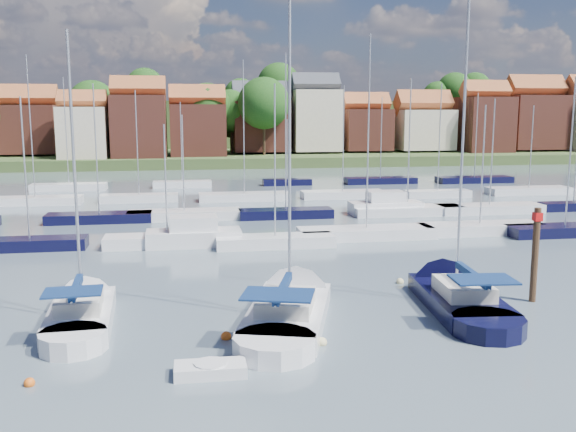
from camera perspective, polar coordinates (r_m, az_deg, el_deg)
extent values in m
plane|color=#475961|center=(68.52, -4.24, 0.95)|extent=(260.00, 260.00, 0.00)
cube|color=silver|center=(32.29, -17.89, -8.71)|extent=(3.22, 7.03, 1.20)
cone|color=silver|center=(36.39, -17.26, -6.63)|extent=(3.04, 3.49, 2.87)
cylinder|color=silver|center=(29.04, -18.54, -10.80)|extent=(3.02, 3.02, 1.20)
cube|color=beige|center=(31.55, -18.06, -7.34)|extent=(2.16, 2.97, 0.70)
cylinder|color=#B2B2B7|center=(31.37, -18.45, 3.79)|extent=(0.14, 0.14, 12.76)
cylinder|color=#B2B2B7|center=(30.41, -18.32, -6.32)|extent=(0.30, 3.83, 0.10)
cube|color=#102650|center=(30.37, -18.33, -6.04)|extent=(0.49, 3.65, 0.35)
cube|color=#102650|center=(29.14, -18.60, -6.40)|extent=(2.53, 1.85, 0.08)
cube|color=silver|center=(30.96, -0.01, -9.03)|extent=(5.79, 9.07, 1.20)
cone|color=silver|center=(35.95, 1.09, -6.40)|extent=(4.54, 4.93, 3.51)
cylinder|color=silver|center=(27.04, -1.19, -11.82)|extent=(4.37, 4.37, 1.20)
cube|color=beige|center=(30.12, -0.15, -7.66)|extent=(3.36, 4.07, 0.70)
cylinder|color=#B2B2B7|center=(29.99, 0.14, 6.74)|extent=(0.14, 0.14, 15.58)
cylinder|color=#B2B2B7|center=(28.77, -0.46, -6.72)|extent=(1.45, 4.50, 0.10)
cube|color=#102650|center=(28.73, -0.46, -6.43)|extent=(1.57, 4.34, 0.35)
cube|color=#102650|center=(27.24, -0.91, -6.99)|extent=(3.46, 2.88, 0.08)
cube|color=black|center=(34.29, 14.98, -7.51)|extent=(4.09, 8.26, 1.20)
cone|color=black|center=(38.86, 12.64, -5.42)|extent=(3.69, 4.18, 3.32)
cylinder|color=black|center=(30.73, 17.37, -9.61)|extent=(3.63, 3.63, 1.20)
cube|color=beige|center=(33.53, 15.35, -6.22)|extent=(2.64, 3.53, 0.70)
cylinder|color=#B2B2B7|center=(33.43, 15.27, 6.26)|extent=(0.14, 0.14, 15.09)
cylinder|color=#B2B2B7|center=(32.30, 16.05, -5.29)|extent=(0.54, 4.42, 0.10)
cube|color=#102650|center=(32.27, 16.06, -5.03)|extent=(0.71, 4.22, 0.35)
cube|color=#102650|center=(30.93, 16.97, -5.41)|extent=(3.01, 2.26, 0.08)
cube|color=silver|center=(25.40, -6.91, -13.47)|extent=(2.76, 1.31, 0.54)
cylinder|color=silver|center=(25.34, -6.92, -13.15)|extent=(1.27, 1.27, 0.34)
cylinder|color=#4C331E|center=(36.35, 21.00, -5.00)|extent=(0.36, 0.36, 7.28)
cube|color=red|center=(35.72, 21.30, -0.06)|extent=(0.40, 0.40, 0.44)
sphere|color=#D85914|center=(26.24, -21.99, -13.81)|extent=(0.41, 0.41, 0.41)
sphere|color=#D85914|center=(29.12, -5.52, -10.80)|extent=(0.47, 0.47, 0.47)
sphere|color=beige|center=(28.35, 3.04, -11.35)|extent=(0.45, 0.45, 0.45)
sphere|color=beige|center=(38.34, 9.92, -5.92)|extent=(0.44, 0.44, 0.44)
cube|color=black|center=(50.26, -21.96, -2.40)|extent=(8.01, 2.24, 1.00)
cylinder|color=#B2B2B7|center=(49.49, -22.35, 3.93)|extent=(0.12, 0.12, 10.16)
cube|color=silver|center=(48.70, -10.67, -2.24)|extent=(9.22, 2.58, 1.00)
cylinder|color=#B2B2B7|center=(48.00, -10.83, 3.14)|extent=(0.12, 0.12, 8.18)
cube|color=silver|center=(47.59, -1.15, -2.34)|extent=(8.78, 2.46, 1.00)
cylinder|color=#B2B2B7|center=(46.74, -1.17, 4.91)|extent=(0.12, 0.12, 11.06)
cube|color=silver|center=(51.17, 6.97, -1.58)|extent=(10.79, 3.02, 1.00)
cylinder|color=#B2B2B7|center=(50.27, 7.15, 7.33)|extent=(0.12, 0.12, 14.87)
cube|color=silver|center=(55.01, 16.66, -1.14)|extent=(10.13, 2.84, 1.00)
cylinder|color=#B2B2B7|center=(54.32, 16.92, 4.36)|extent=(0.12, 0.12, 9.59)
cube|color=black|center=(56.53, 23.39, -1.25)|extent=(9.52, 2.67, 1.00)
cylinder|color=#B2B2B7|center=(55.79, 23.81, 5.21)|extent=(0.12, 0.12, 11.77)
cube|color=silver|center=(48.46, -8.36, -2.05)|extent=(7.00, 2.60, 1.40)
cube|color=silver|center=(48.26, -8.39, -0.77)|extent=(3.50, 2.20, 1.30)
cube|color=black|center=(60.41, -16.42, -0.21)|extent=(9.30, 2.60, 1.00)
cylinder|color=#B2B2B7|center=(59.73, -16.69, 5.70)|extent=(0.12, 0.12, 11.48)
cube|color=silver|center=(60.31, -9.18, 0.04)|extent=(10.40, 2.91, 1.00)
cylinder|color=#B2B2B7|center=(59.72, -9.31, 4.67)|extent=(0.12, 0.12, 8.77)
cube|color=black|center=(60.34, -0.20, 0.16)|extent=(8.80, 2.46, 1.00)
cylinder|color=#B2B2B7|center=(59.59, -0.20, 7.46)|extent=(0.12, 0.12, 14.33)
cube|color=silver|center=(63.21, 10.55, 0.43)|extent=(10.73, 3.00, 1.00)
cylinder|color=#B2B2B7|center=(62.54, 10.73, 6.38)|extent=(0.12, 0.12, 12.14)
cube|color=silver|center=(66.36, 17.46, 0.57)|extent=(10.48, 2.93, 1.00)
cylinder|color=#B2B2B7|center=(65.78, 17.70, 5.43)|extent=(0.12, 0.12, 10.28)
cube|color=black|center=(71.02, 24.01, 0.74)|extent=(6.84, 1.91, 1.00)
cube|color=silver|center=(63.34, 8.64, 0.63)|extent=(7.00, 2.60, 1.40)
cube|color=silver|center=(63.18, 8.67, 1.62)|extent=(3.50, 2.20, 1.30)
cube|color=silver|center=(74.05, -21.53, 1.23)|extent=(9.71, 2.72, 1.00)
cylinder|color=#B2B2B7|center=(73.44, -21.91, 7.37)|extent=(0.12, 0.12, 14.88)
cube|color=silver|center=(72.83, -13.09, 1.51)|extent=(8.49, 2.38, 1.00)
cylinder|color=#B2B2B7|center=(72.27, -13.27, 6.35)|extent=(0.12, 0.12, 11.31)
cube|color=silver|center=(72.26, -3.89, 1.68)|extent=(10.16, 2.85, 1.00)
cylinder|color=#B2B2B7|center=(71.64, -3.96, 7.87)|extent=(0.12, 0.12, 14.59)
cube|color=silver|center=(74.32, 4.87, 1.88)|extent=(9.53, 2.67, 1.00)
cylinder|color=#B2B2B7|center=(73.76, 4.94, 6.86)|extent=(0.12, 0.12, 11.91)
cube|color=silver|center=(76.47, 13.14, 1.88)|extent=(7.62, 2.13, 1.00)
cylinder|color=#B2B2B7|center=(75.91, 13.33, 6.79)|extent=(0.12, 0.12, 12.13)
cube|color=silver|center=(82.76, 20.60, 2.08)|extent=(10.17, 2.85, 1.00)
cylinder|color=#B2B2B7|center=(82.31, 20.82, 5.78)|extent=(0.12, 0.12, 9.73)
cube|color=silver|center=(85.81, -18.88, 2.41)|extent=(9.24, 2.59, 1.00)
cylinder|color=#B2B2B7|center=(85.31, -19.14, 7.14)|extent=(0.12, 0.12, 13.17)
cube|color=silver|center=(85.36, -9.37, 2.76)|extent=(7.57, 2.12, 1.00)
cylinder|color=#B2B2B7|center=(84.91, -9.47, 6.53)|extent=(0.12, 0.12, 10.24)
cube|color=black|center=(86.65, -0.09, 2.98)|extent=(6.58, 1.84, 1.00)
cylinder|color=#B2B2B7|center=(86.27, -0.09, 5.96)|extent=(0.12, 0.12, 8.01)
cube|color=black|center=(89.62, 8.20, 3.10)|extent=(9.92, 2.78, 1.00)
cylinder|color=#B2B2B7|center=(89.17, 8.29, 6.91)|extent=(0.12, 0.12, 10.92)
cube|color=black|center=(93.56, 16.22, 3.08)|extent=(10.55, 2.95, 1.00)
cylinder|color=#B2B2B7|center=(93.12, 16.39, 6.91)|extent=(0.12, 0.12, 11.51)
cube|color=#43542A|center=(144.96, -7.01, 5.48)|extent=(200.00, 70.00, 3.00)
cube|color=#43542A|center=(169.69, -7.41, 7.62)|extent=(200.00, 60.00, 14.00)
cube|color=brown|center=(128.36, -21.99, 7.18)|extent=(10.37, 9.97, 8.73)
cube|color=#964F2B|center=(128.33, -22.14, 9.69)|extent=(10.57, 5.13, 5.13)
cube|color=beige|center=(117.77, -17.68, 7.04)|extent=(8.09, 8.80, 8.96)
cube|color=#964F2B|center=(117.72, -17.81, 9.70)|extent=(8.25, 4.00, 4.00)
cube|color=brown|center=(117.71, -13.07, 7.72)|extent=(9.36, 10.17, 10.97)
cube|color=#964F2B|center=(117.73, -13.19, 10.95)|extent=(9.54, 4.63, 4.63)
cube|color=brown|center=(119.25, -8.02, 7.52)|extent=(9.90, 8.56, 9.42)
cube|color=#964F2B|center=(119.22, -8.08, 10.37)|extent=(10.10, 4.90, 4.90)
cube|color=brown|center=(125.11, -2.46, 7.98)|extent=(10.59, 8.93, 9.49)
cube|color=#383A42|center=(125.11, -2.48, 10.75)|extent=(10.80, 5.24, 5.24)
cube|color=beige|center=(125.98, 2.43, 8.48)|extent=(9.01, 8.61, 11.65)
cube|color=#383A42|center=(126.06, 2.45, 11.63)|extent=(9.19, 4.46, 4.46)
cube|color=brown|center=(129.72, 6.89, 7.64)|extent=(9.10, 9.34, 8.00)
cube|color=#964F2B|center=(129.67, 6.93, 9.90)|extent=(9.28, 4.50, 4.50)
cube|color=beige|center=(133.11, 11.85, 7.53)|extent=(10.86, 9.59, 7.88)
cube|color=#964F2B|center=(133.06, 11.93, 9.79)|extent=(11.07, 5.37, 5.37)
cube|color=brown|center=(135.38, 16.99, 7.75)|extent=(9.18, 9.96, 10.97)
cube|color=#964F2B|center=(135.39, 17.12, 10.54)|extent=(9.36, 4.54, 4.54)
cube|color=brown|center=(141.90, 20.94, 7.80)|extent=(11.39, 9.67, 10.76)
cube|color=#964F2B|center=(141.94, 21.10, 10.53)|extent=(11.62, 5.64, 5.64)
cylinder|color=#382619|center=(156.20, 14.49, 8.55)|extent=(0.50, 0.50, 4.47)
sphere|color=#265119|center=(156.26, 14.58, 10.77)|extent=(8.18, 8.18, 8.18)
cylinder|color=#382619|center=(123.96, -5.01, 6.50)|extent=(0.50, 0.50, 4.46)
sphere|color=#265119|center=(123.80, -5.05, 9.29)|extent=(8.15, 8.15, 8.15)
cylinder|color=#382619|center=(142.78, -0.83, 8.81)|extent=(0.50, 0.50, 5.15)
sphere|color=#265119|center=(142.88, -0.84, 11.62)|extent=(9.41, 9.41, 9.41)
cylinder|color=#382619|center=(144.03, -12.52, 8.64)|extent=(0.50, 0.50, 4.56)
sphere|color=#265119|center=(144.10, -12.61, 11.10)|extent=(8.34, 8.34, 8.34)
cylinder|color=#382619|center=(134.00, -16.86, 6.49)|extent=(0.50, 0.50, 5.15)
sphere|color=#265119|center=(133.87, -17.01, 9.48)|extent=(9.42, 9.42, 9.42)
cylinder|color=#382619|center=(138.77, -23.19, 7.30)|extent=(0.50, 0.50, 3.42)
sphere|color=#265119|center=(138.74, -23.31, 9.21)|extent=(6.26, 6.26, 6.26)
cylinder|color=#382619|center=(133.85, -0.88, 6.59)|extent=(0.50, 0.50, 3.77)
sphere|color=#265119|center=(133.69, -0.88, 8.78)|extent=(6.89, 6.89, 6.89)
cylinder|color=#382619|center=(119.55, -2.14, 6.60)|extent=(0.50, 0.50, 5.21)
sphere|color=#265119|center=(119.41, -2.16, 9.99)|extent=(9.53, 9.53, 9.53)
cylinder|color=#382619|center=(146.08, 18.46, 6.20)|extent=(0.50, 0.50, 2.97)
sphere|color=#265119|center=(145.95, 18.55, 7.78)|extent=(5.44, 5.44, 5.44)
cylinder|color=#382619|center=(121.51, -7.12, 6.49)|extent=(0.50, 0.50, 4.84)
sphere|color=#265119|center=(121.36, -7.18, 9.59)|extent=(8.85, 8.85, 8.85)
cylinder|color=#382619|center=(154.80, 13.05, 8.47)|extent=(0.50, 0.50, 3.72)
sphere|color=#265119|center=(154.82, 13.12, 10.34)|extent=(6.80, 6.80, 6.80)
cylinder|color=#382619|center=(135.81, 16.99, 6.29)|extent=(0.50, 0.50, 4.05)
sphere|color=#265119|center=(135.66, 17.10, 8.60)|extent=(7.40, 7.40, 7.40)
cylinder|color=#382619|center=(141.40, -4.21, 8.51)|extent=(0.50, 0.50, 3.93)
sphere|color=#265119|center=(141.42, -4.24, 10.68)|extent=(7.19, 7.19, 7.19)
cylinder|color=#382619|center=(133.00, 6.68, 6.53)|extent=(0.50, 0.50, 3.82)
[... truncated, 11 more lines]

